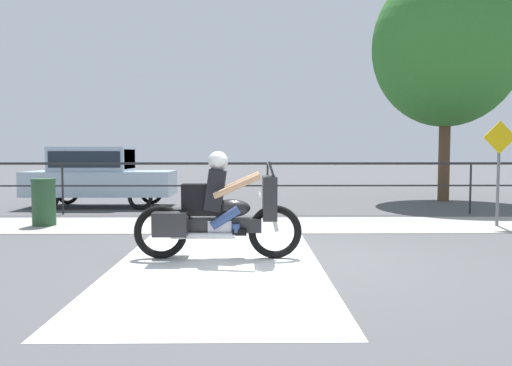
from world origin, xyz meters
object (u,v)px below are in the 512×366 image
at_px(parked_car, 98,173).
at_px(tree_behind_sign, 447,46).
at_px(trash_bin, 44,202).
at_px(motorcycle, 218,212).
at_px(street_sign, 499,161).

distance_m(parked_car, tree_behind_sign, 11.25).
xyz_separation_m(parked_car, trash_bin, (-0.04, -3.64, -0.45)).
bearing_deg(parked_car, trash_bin, -88.09).
bearing_deg(motorcycle, trash_bin, 142.63).
distance_m(parked_car, trash_bin, 3.66).
height_order(parked_car, trash_bin, parked_car).
bearing_deg(tree_behind_sign, motorcycle, -127.83).
xyz_separation_m(trash_bin, tree_behind_sign, (10.47, 5.21, 4.35)).
bearing_deg(street_sign, motorcycle, -151.03).
relative_size(parked_car, street_sign, 1.83).
distance_m(motorcycle, parked_car, 7.92).
distance_m(motorcycle, street_sign, 6.49).
xyz_separation_m(motorcycle, tree_behind_sign, (6.60, 8.51, 4.17)).
bearing_deg(street_sign, parked_car, 158.11).
xyz_separation_m(motorcycle, trash_bin, (-3.87, 3.30, -0.18)).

